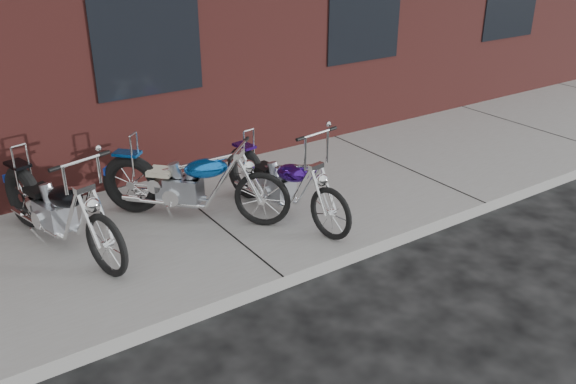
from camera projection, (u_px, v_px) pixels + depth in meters
ground at (284, 290)px, 6.03m from camera, size 120.00×120.00×0.00m
sidewalk at (212, 225)px, 7.13m from camera, size 22.00×3.00×0.15m
chopper_purple at (282, 186)px, 7.05m from camera, size 0.54×2.07×1.17m
chopper_blue at (190, 186)px, 6.97m from camera, size 1.63×1.72×0.98m
chopper_third at (59, 212)px, 6.35m from camera, size 0.77×2.23×1.16m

